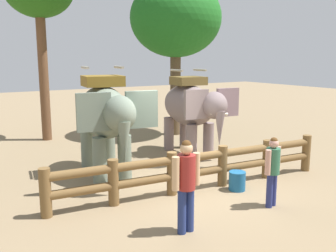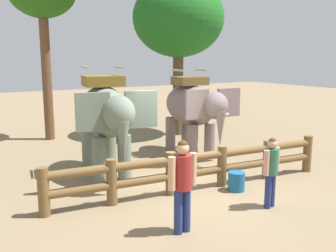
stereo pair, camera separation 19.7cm
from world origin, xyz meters
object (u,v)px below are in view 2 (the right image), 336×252
(elephant_near_left, at_px, (106,115))
(elephant_center, at_px, (193,108))
(feed_bucket, at_px, (236,181))
(tourist_man_in_blue, at_px, (182,180))
(tree_far_left, at_px, (178,19))
(tourist_woman_in_black, at_px, (271,167))
(log_fence, at_px, (197,167))

(elephant_near_left, xyz_separation_m, elephant_center, (3.27, 0.57, -0.09))
(feed_bucket, bearing_deg, elephant_near_left, 128.50)
(tourist_man_in_blue, height_order, tree_far_left, tree_far_left)
(elephant_near_left, xyz_separation_m, tourist_woman_in_black, (2.20, -4.03, -0.79))
(elephant_center, distance_m, tourist_woman_in_black, 4.77)
(elephant_near_left, relative_size, tree_far_left, 0.56)
(elephant_center, xyz_separation_m, feed_bucket, (-1.01, -3.41, -1.38))
(elephant_near_left, bearing_deg, tree_far_left, 38.67)
(tourist_woman_in_black, height_order, tree_far_left, tree_far_left)
(log_fence, bearing_deg, tourist_woman_in_black, -66.31)
(elephant_near_left, distance_m, tourist_woman_in_black, 4.66)
(log_fence, height_order, tourist_man_in_blue, tourist_man_in_blue)
(tourist_woman_in_black, xyz_separation_m, feed_bucket, (0.07, 1.18, -0.67))
(elephant_near_left, xyz_separation_m, tourist_man_in_blue, (-0.12, -4.07, -0.67))
(log_fence, height_order, tree_far_left, tree_far_left)
(feed_bucket, bearing_deg, log_fence, 147.08)
(log_fence, xyz_separation_m, elephant_near_left, (-1.45, 2.32, 1.10))
(elephant_near_left, distance_m, elephant_center, 3.32)
(log_fence, relative_size, elephant_center, 2.24)
(tourist_woman_in_black, bearing_deg, elephant_near_left, 118.60)
(elephant_center, relative_size, tourist_man_in_blue, 1.88)
(elephant_center, bearing_deg, log_fence, -122.37)
(elephant_near_left, height_order, tree_far_left, tree_far_left)
(feed_bucket, bearing_deg, tourist_woman_in_black, -93.25)
(tree_far_left, bearing_deg, tourist_woman_in_black, -107.90)
(log_fence, relative_size, tourist_woman_in_black, 4.79)
(log_fence, distance_m, feed_bucket, 1.04)
(tourist_man_in_blue, height_order, feed_bucket, tourist_man_in_blue)
(elephant_near_left, distance_m, tree_far_left, 6.78)
(log_fence, bearing_deg, tree_far_left, 61.76)
(elephant_center, xyz_separation_m, tourist_woman_in_black, (-1.08, -4.60, -0.70))
(elephant_near_left, bearing_deg, feed_bucket, -51.50)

